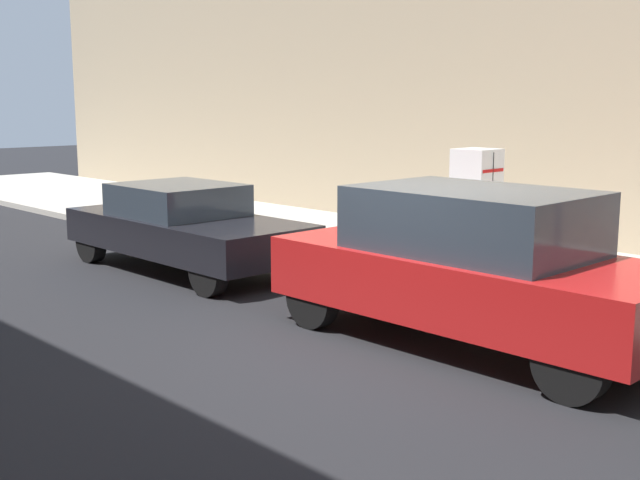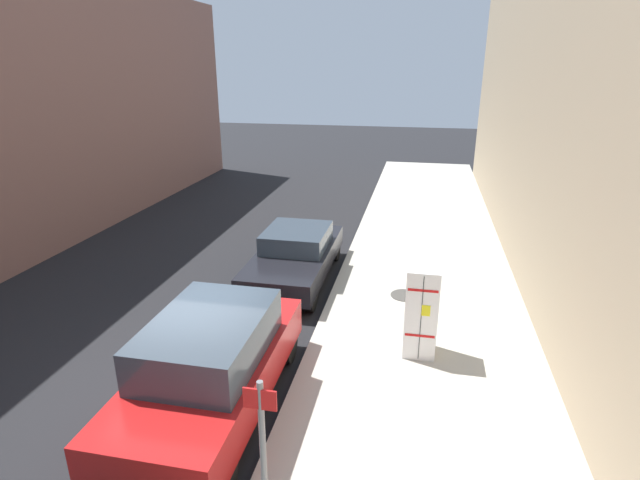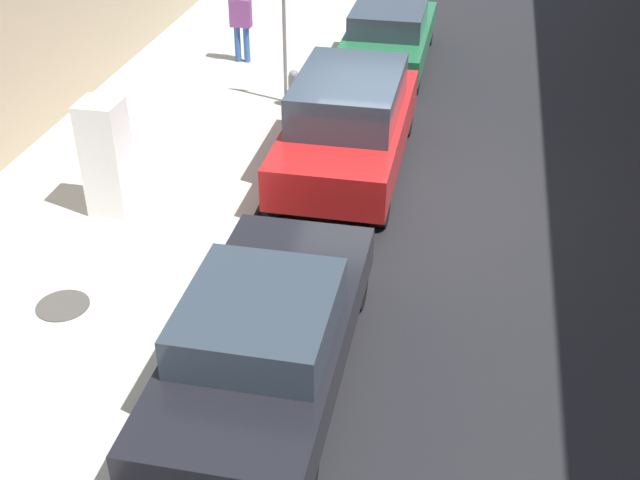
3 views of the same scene
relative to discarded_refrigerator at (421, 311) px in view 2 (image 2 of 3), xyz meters
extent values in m
plane|color=black|center=(3.98, 1.72, -1.05)|extent=(80.00, 80.00, 0.00)
cube|color=#B2ADA0|center=(-0.12, 1.72, -0.98)|extent=(4.67, 44.00, 0.14)
cube|color=white|center=(0.00, 0.00, 0.00)|extent=(0.62, 0.61, 1.82)
cube|color=black|center=(0.00, 0.31, 0.00)|extent=(0.01, 0.01, 1.73)
cube|color=yellow|center=(-0.08, 0.31, 0.18)|extent=(0.16, 0.01, 0.22)
cube|color=red|center=(0.00, 0.31, 0.58)|extent=(0.56, 0.01, 0.05)
cube|color=red|center=(0.00, 0.31, -0.36)|extent=(0.56, 0.01, 0.05)
cylinder|color=#47443F|center=(0.38, -2.53, -0.90)|extent=(0.70, 0.70, 0.02)
cylinder|color=slate|center=(1.64, 4.79, 0.29)|extent=(0.07, 0.07, 2.41)
cube|color=red|center=(1.64, 4.81, 1.30)|extent=(0.36, 0.02, 0.24)
cube|color=black|center=(3.35, -3.21, -0.44)|extent=(1.86, 4.51, 0.55)
cube|color=#2D3842|center=(3.35, -3.44, 0.09)|extent=(1.63, 1.90, 0.50)
cylinder|color=black|center=(2.56, -1.54, -0.71)|extent=(0.22, 0.67, 0.67)
cylinder|color=black|center=(4.15, -1.54, -0.71)|extent=(0.22, 0.67, 0.67)
cylinder|color=black|center=(2.56, -4.88, -0.71)|extent=(0.22, 0.67, 0.67)
cylinder|color=black|center=(4.15, -4.88, -0.71)|extent=(0.22, 0.67, 0.67)
cube|color=red|center=(3.35, 2.32, -0.34)|extent=(1.92, 4.62, 0.70)
cube|color=#2D3842|center=(3.35, 2.32, 0.36)|extent=(1.69, 2.54, 0.70)
cylinder|color=black|center=(2.52, 4.02, -0.69)|extent=(0.22, 0.72, 0.72)
cylinder|color=black|center=(4.18, 4.02, -0.69)|extent=(0.22, 0.72, 0.72)
cylinder|color=black|center=(2.52, 0.62, -0.69)|extent=(0.22, 0.72, 0.72)
cylinder|color=black|center=(4.18, 0.62, -0.69)|extent=(0.22, 0.72, 0.72)
camera|label=1|loc=(10.63, 7.43, 1.67)|focal=45.00mm
camera|label=2|loc=(0.18, 8.85, 4.55)|focal=28.00mm
camera|label=3|loc=(5.41, -10.13, 5.53)|focal=45.00mm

